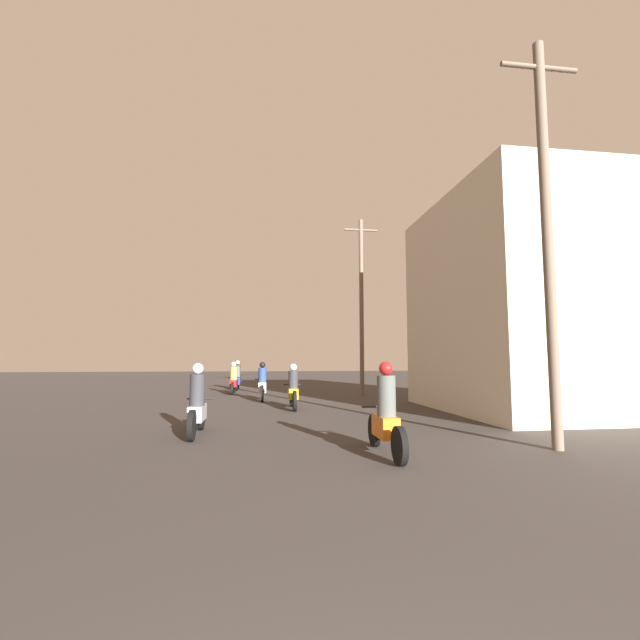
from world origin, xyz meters
name	(u,v)px	position (x,y,z in m)	size (l,w,h in m)	color
motorcycle_orange	(386,417)	(1.97, 7.00, 0.64)	(0.60, 2.09, 1.60)	black
motorcycle_silver	(197,406)	(-1.53, 9.44, 0.62)	(0.60, 2.06, 1.55)	black
motorcycle_yellow	(293,390)	(0.90, 14.10, 0.61)	(0.60, 2.08, 1.49)	black
motorcycle_white	(262,385)	(-0.10, 17.15, 0.61)	(0.60, 1.99, 1.54)	black
motorcycle_red	(233,381)	(-1.46, 20.74, 0.61)	(0.60, 2.04, 1.53)	black
motorcycle_blue	(238,378)	(-1.41, 23.46, 0.62)	(0.60, 2.02, 1.57)	black
building_right_near	(524,304)	(8.33, 12.53, 3.43)	(5.52, 7.01, 6.85)	beige
utility_pole_near	(547,229)	(5.18, 6.99, 4.10)	(1.60, 0.20, 7.86)	#6B5B4C
utility_pole_far	(361,302)	(4.48, 19.20, 4.31)	(1.60, 0.20, 8.29)	#6B5B4C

